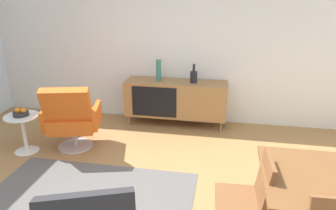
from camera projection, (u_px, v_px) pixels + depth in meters
wall_back at (179, 35)px, 5.03m from camera, size 6.80×0.12×2.80m
sideboard at (175, 99)px, 5.08m from camera, size 1.60×0.45×0.72m
vase_cobalt at (194, 76)px, 4.90m from camera, size 0.11×0.11×0.29m
vase_sculptural_dark at (159, 70)px, 4.98m from camera, size 0.08×0.08×0.33m
dining_chair_near_window at (247, 199)px, 2.60m from camera, size 0.44×0.42×0.86m
lounge_chair_red at (71, 117)px, 4.27m from camera, size 0.82×0.78×0.95m
side_table_round at (24, 129)px, 4.25m from camera, size 0.44×0.44×0.52m
fruit_bowl at (21, 113)px, 4.17m from camera, size 0.20×0.20×0.11m
area_rug at (81, 208)px, 3.21m from camera, size 2.20×1.70×0.01m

